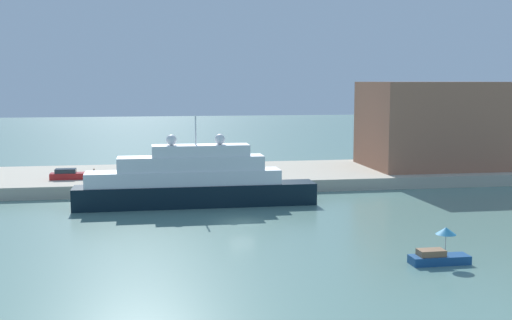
% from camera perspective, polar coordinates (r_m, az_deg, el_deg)
% --- Properties ---
extents(ground, '(400.00, 400.00, 0.00)m').
position_cam_1_polar(ground, '(65.61, -1.24, -5.47)').
color(ground, slate).
extents(quay_dock, '(110.00, 20.21, 1.54)m').
position_cam_1_polar(quay_dock, '(90.96, -3.63, -1.49)').
color(quay_dock, '#B7AD99').
rests_on(quay_dock, ground).
extents(large_yacht, '(27.29, 3.80, 10.27)m').
position_cam_1_polar(large_yacht, '(73.68, -5.58, -1.91)').
color(large_yacht, black).
rests_on(large_yacht, ground).
extents(small_motorboat, '(4.65, 1.59, 2.88)m').
position_cam_1_polar(small_motorboat, '(52.72, 15.82, -7.88)').
color(small_motorboat, navy).
rests_on(small_motorboat, ground).
extents(harbor_building, '(19.61, 14.96, 12.47)m').
position_cam_1_polar(harbor_building, '(98.91, 15.39, 3.04)').
color(harbor_building, '#9E664C').
rests_on(harbor_building, quay_dock).
extents(parked_car, '(4.35, 1.73, 1.36)m').
position_cam_1_polar(parked_car, '(87.00, -16.29, -1.24)').
color(parked_car, '#B21E1E').
rests_on(parked_car, quay_dock).
extents(person_figure, '(0.36, 0.36, 1.66)m').
position_cam_1_polar(person_figure, '(84.04, -14.05, -1.33)').
color(person_figure, '#4C4C4C').
rests_on(person_figure, quay_dock).
extents(mooring_bollard, '(0.53, 0.53, 0.73)m').
position_cam_1_polar(mooring_bollard, '(81.99, -4.23, -1.63)').
color(mooring_bollard, black).
rests_on(mooring_bollard, quay_dock).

